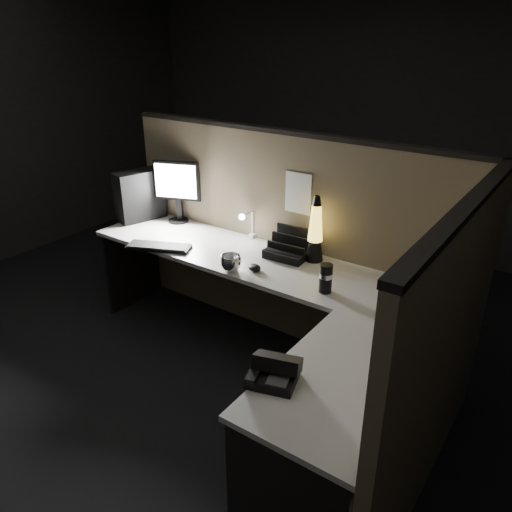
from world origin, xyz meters
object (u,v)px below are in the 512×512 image
Objects in this scene: lava_lamp at (315,234)px; desk_phone at (274,371)px; monitor at (177,186)px; pc_tower at (140,195)px; keyboard at (159,247)px.

desk_phone is (0.46, -1.19, -0.14)m from lava_lamp.
monitor reaches higher than lava_lamp.
pc_tower is 1.57× the size of desk_phone.
monitor is at bearing 93.37° from keyboard.
desk_phone is at bearing -51.46° from keyboard.
monitor reaches higher than keyboard.
desk_phone is (1.44, -0.73, 0.04)m from keyboard.
lava_lamp is 1.28m from desk_phone.
pc_tower is at bearing -175.46° from monitor.
monitor is at bearing 127.48° from desk_phone.
desk_phone is (1.69, -1.22, -0.24)m from monitor.
monitor is at bearing 41.26° from pc_tower.
lava_lamp is at bearing 19.70° from pc_tower.
desk_phone is at bearing -13.04° from pc_tower.
keyboard is at bearing -155.07° from lava_lamp.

